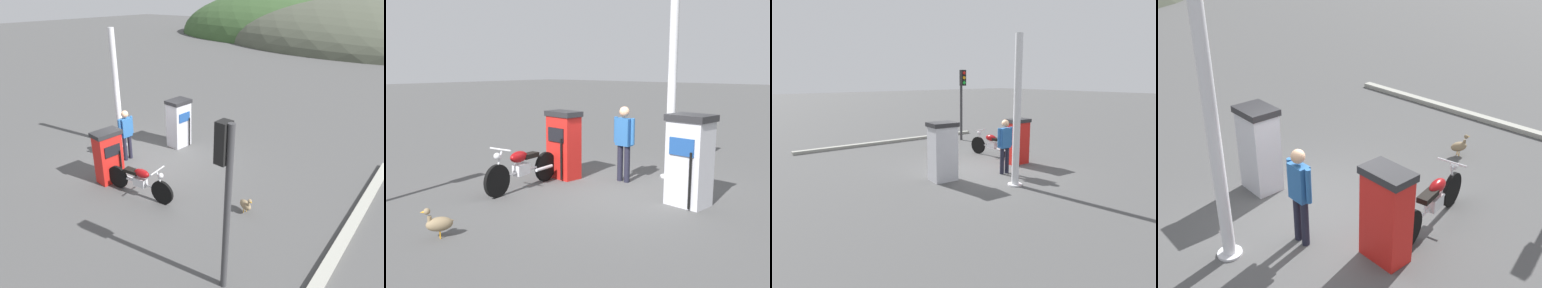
# 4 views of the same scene
# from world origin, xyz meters

# --- Properties ---
(ground_plane) EXTENTS (120.00, 120.00, 0.00)m
(ground_plane) POSITION_xyz_m (0.00, 0.00, 0.00)
(ground_plane) COLOR #4C4C4C
(fuel_pump_near) EXTENTS (0.60, 0.84, 1.57)m
(fuel_pump_near) POSITION_xyz_m (-0.13, -1.58, 0.80)
(fuel_pump_near) COLOR red
(fuel_pump_near) RESTS_ON ground
(fuel_pump_far) EXTENTS (0.70, 0.85, 1.71)m
(fuel_pump_far) POSITION_xyz_m (-0.13, 1.58, 0.87)
(fuel_pump_far) COLOR silver
(fuel_pump_far) RESTS_ON ground
(motorcycle_near_pump) EXTENTS (2.21, 0.56, 0.97)m
(motorcycle_near_pump) POSITION_xyz_m (1.15, -1.61, 0.46)
(motorcycle_near_pump) COLOR black
(motorcycle_near_pump) RESTS_ON ground
(attendant_person) EXTENTS (0.25, 0.58, 1.70)m
(attendant_person) POSITION_xyz_m (-0.76, -0.33, 0.98)
(attendant_person) COLOR #1E1E2D
(attendant_person) RESTS_ON ground
(wandering_duck) EXTENTS (0.47, 0.36, 0.49)m
(wandering_duck) POSITION_xyz_m (3.83, -0.54, 0.24)
(wandering_duck) COLOR #847051
(wandering_duck) RESTS_ON ground
(canopy_support_pole) EXTENTS (0.40, 0.40, 4.10)m
(canopy_support_pole) POSITION_xyz_m (-1.78, 0.27, 1.98)
(canopy_support_pole) COLOR silver
(canopy_support_pole) RESTS_ON ground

